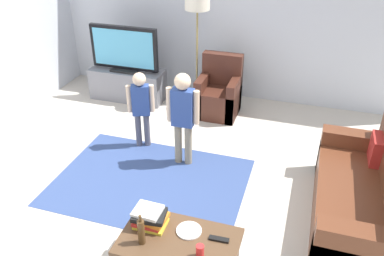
# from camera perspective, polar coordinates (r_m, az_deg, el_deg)

# --- Properties ---
(ground) EXTENTS (7.80, 7.80, 0.00)m
(ground) POSITION_cam_1_polar(r_m,az_deg,el_deg) (4.43, -2.39, -11.06)
(ground) COLOR beige
(wall_back) EXTENTS (6.00, 0.12, 2.70)m
(wall_back) POSITION_cam_1_polar(r_m,az_deg,el_deg) (6.43, 6.73, 15.83)
(wall_back) COLOR silver
(wall_back) RESTS_ON ground
(area_rug) EXTENTS (2.20, 1.60, 0.01)m
(area_rug) POSITION_cam_1_polar(r_m,az_deg,el_deg) (4.78, -5.97, -7.56)
(area_rug) COLOR #33477A
(area_rug) RESTS_ON ground
(tv_stand) EXTENTS (1.20, 0.44, 0.50)m
(tv_stand) POSITION_cam_1_polar(r_m,az_deg,el_deg) (6.66, -9.10, 6.11)
(tv_stand) COLOR slate
(tv_stand) RESTS_ON ground
(tv) EXTENTS (1.10, 0.28, 0.71)m
(tv) POSITION_cam_1_polar(r_m,az_deg,el_deg) (6.43, -9.61, 10.96)
(tv) COLOR black
(tv) RESTS_ON tv_stand
(couch) EXTENTS (0.80, 1.80, 0.86)m
(couch) POSITION_cam_1_polar(r_m,az_deg,el_deg) (4.41, 23.48, -9.39)
(couch) COLOR brown
(couch) RESTS_ON ground
(armchair) EXTENTS (0.60, 0.60, 0.90)m
(armchair) POSITION_cam_1_polar(r_m,az_deg,el_deg) (6.11, 3.87, 4.72)
(armchair) COLOR #472319
(armchair) RESTS_ON ground
(floor_lamp) EXTENTS (0.36, 0.36, 1.78)m
(floor_lamp) POSITION_cam_1_polar(r_m,az_deg,el_deg) (5.98, 0.75, 16.87)
(floor_lamp) COLOR #262626
(floor_lamp) RESTS_ON ground
(child_near_tv) EXTENTS (0.33, 0.19, 1.04)m
(child_near_tv) POSITION_cam_1_polar(r_m,az_deg,el_deg) (5.15, -7.27, 3.50)
(child_near_tv) COLOR #4C4C59
(child_near_tv) RESTS_ON ground
(child_center) EXTENTS (0.40, 0.19, 1.20)m
(child_center) POSITION_cam_1_polar(r_m,az_deg,el_deg) (4.71, -1.31, 2.36)
(child_center) COLOR gray
(child_center) RESTS_ON ground
(coffee_table) EXTENTS (1.00, 0.60, 0.42)m
(coffee_table) POSITION_cam_1_polar(r_m,az_deg,el_deg) (3.52, -1.87, -16.14)
(coffee_table) COLOR #513823
(coffee_table) RESTS_ON ground
(book_stack) EXTENTS (0.30, 0.26, 0.17)m
(book_stack) POSITION_cam_1_polar(r_m,az_deg,el_deg) (3.58, -6.01, -12.48)
(book_stack) COLOR yellow
(book_stack) RESTS_ON coffee_table
(bottle) EXTENTS (0.06, 0.06, 0.30)m
(bottle) POSITION_cam_1_polar(r_m,az_deg,el_deg) (3.40, -7.21, -14.38)
(bottle) COLOR #4C3319
(bottle) RESTS_ON coffee_table
(tv_remote) EXTENTS (0.17, 0.06, 0.02)m
(tv_remote) POSITION_cam_1_polar(r_m,az_deg,el_deg) (3.48, 3.85, -15.46)
(tv_remote) COLOR black
(tv_remote) RESTS_ON coffee_table
(soda_can) EXTENTS (0.07, 0.07, 0.12)m
(soda_can) POSITION_cam_1_polar(r_m,az_deg,el_deg) (3.32, 1.14, -17.10)
(soda_can) COLOR red
(soda_can) RESTS_ON coffee_table
(plate) EXTENTS (0.22, 0.22, 0.02)m
(plate) POSITION_cam_1_polar(r_m,az_deg,el_deg) (3.55, -0.43, -14.35)
(plate) COLOR white
(plate) RESTS_ON coffee_table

